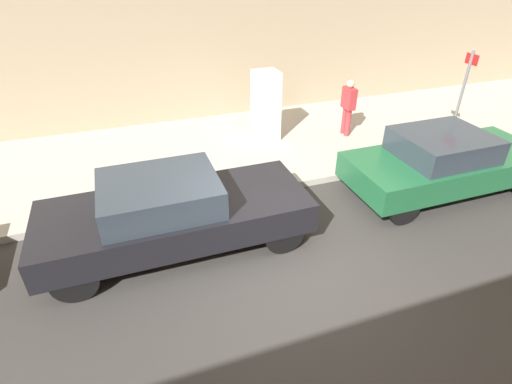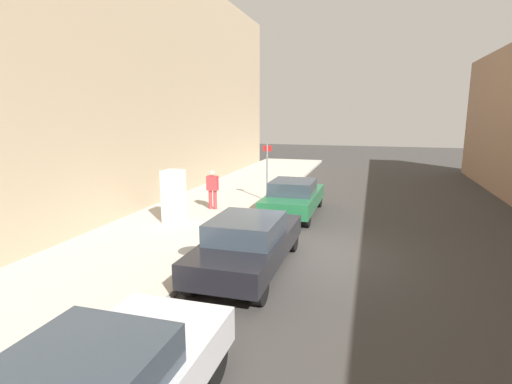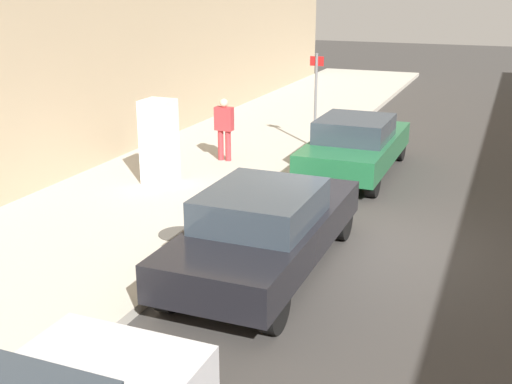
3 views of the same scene
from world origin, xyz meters
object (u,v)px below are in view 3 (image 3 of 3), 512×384
parked_sedan_dark (266,228)px  discarded_refrigerator (159,142)px  street_sign_post (316,95)px  pedestrian_walking_far (224,126)px  parked_sedan_green (356,145)px

parked_sedan_dark → discarded_refrigerator: bearing=139.7°
street_sign_post → parked_sedan_dark: size_ratio=0.53×
pedestrian_walking_far → parked_sedan_green: pedestrian_walking_far is taller
pedestrian_walking_far → parked_sedan_dark: pedestrian_walking_far is taller
discarded_refrigerator → parked_sedan_green: 4.59m
pedestrian_walking_far → parked_sedan_dark: bearing=64.6°
street_sign_post → parked_sedan_green: 2.30m
discarded_refrigerator → parked_sedan_dark: discarded_refrigerator is taller
street_sign_post → pedestrian_walking_far: bearing=-128.1°
discarded_refrigerator → pedestrian_walking_far: size_ratio=1.19×
pedestrian_walking_far → parked_sedan_green: bearing=134.0°
discarded_refrigerator → street_sign_post: (2.19, 4.30, 0.47)m
street_sign_post → discarded_refrigerator: bearing=-117.0°
discarded_refrigerator → street_sign_post: 4.85m
discarded_refrigerator → parked_sedan_dark: bearing=-40.3°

